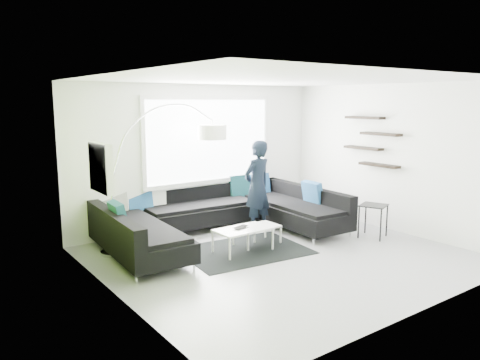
% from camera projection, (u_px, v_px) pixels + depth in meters
% --- Properties ---
extents(ground, '(5.50, 5.50, 0.00)m').
position_uv_depth(ground, '(282.00, 256.00, 7.56)').
color(ground, gray).
rests_on(ground, ground).
extents(room_shell, '(5.54, 5.04, 2.82)m').
position_uv_depth(room_shell, '(277.00, 143.00, 7.45)').
color(room_shell, white).
rests_on(room_shell, ground).
extents(sectional_sofa, '(4.36, 2.84, 0.91)m').
position_uv_depth(sectional_sofa, '(221.00, 217.00, 8.44)').
color(sectional_sofa, black).
rests_on(sectional_sofa, ground).
extents(rug, '(2.17, 1.68, 0.01)m').
position_uv_depth(rug, '(244.00, 251.00, 7.82)').
color(rug, black).
rests_on(rug, ground).
extents(coffee_table, '(1.21, 0.72, 0.39)m').
position_uv_depth(coffee_table, '(250.00, 237.00, 7.95)').
color(coffee_table, silver).
rests_on(coffee_table, ground).
extents(arc_lamp, '(2.25, 0.57, 2.44)m').
position_uv_depth(arc_lamp, '(111.00, 181.00, 7.47)').
color(arc_lamp, white).
rests_on(arc_lamp, ground).
extents(side_table, '(0.58, 0.58, 0.61)m').
position_uv_depth(side_table, '(373.00, 221.00, 8.56)').
color(side_table, black).
rests_on(side_table, ground).
extents(person, '(0.79, 0.64, 1.75)m').
position_uv_depth(person, '(257.00, 186.00, 8.86)').
color(person, black).
rests_on(person, ground).
extents(laptop, '(0.44, 0.40, 0.02)m').
position_uv_depth(laptop, '(243.00, 228.00, 7.74)').
color(laptop, black).
rests_on(laptop, coffee_table).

